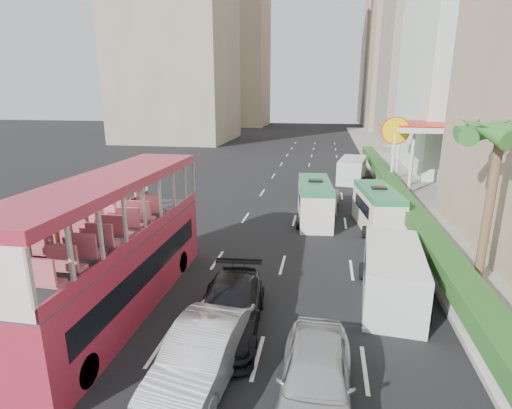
% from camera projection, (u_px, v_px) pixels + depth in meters
% --- Properties ---
extents(ground_plane, '(200.00, 200.00, 0.00)m').
position_uv_depth(ground_plane, '(278.00, 323.00, 14.10)').
color(ground_plane, black).
rests_on(ground_plane, ground).
extents(double_decker_bus, '(2.50, 11.00, 5.06)m').
position_uv_depth(double_decker_bus, '(115.00, 246.00, 14.42)').
color(double_decker_bus, '#A02135').
rests_on(double_decker_bus, ground).
extents(car_silver_lane_a, '(2.18, 5.13, 1.64)m').
position_uv_depth(car_silver_lane_a, '(203.00, 379.00, 11.35)').
color(car_silver_lane_a, '#B3B5BA').
rests_on(car_silver_lane_a, ground).
extents(car_silver_lane_b, '(1.96, 4.77, 1.62)m').
position_uv_depth(car_silver_lane_b, '(314.00, 404.00, 10.43)').
color(car_silver_lane_b, '#B3B5BA').
rests_on(car_silver_lane_b, ground).
extents(car_black, '(2.60, 5.50, 1.55)m').
position_uv_depth(car_black, '(230.00, 329.00, 13.76)').
color(car_black, black).
rests_on(car_black, ground).
extents(van_asset, '(2.71, 5.18, 1.39)m').
position_uv_depth(van_asset, '(321.00, 209.00, 28.04)').
color(van_asset, silver).
rests_on(van_asset, ground).
extents(minibus_near, '(2.43, 5.87, 2.53)m').
position_uv_depth(minibus_near, '(314.00, 201.00, 25.25)').
color(minibus_near, silver).
rests_on(minibus_near, ground).
extents(minibus_far, '(2.53, 5.70, 2.44)m').
position_uv_depth(minibus_far, '(377.00, 209.00, 23.76)').
color(minibus_far, silver).
rests_on(minibus_far, ground).
extents(panel_van_near, '(2.55, 5.38, 2.08)m').
position_uv_depth(panel_van_near, '(392.00, 275.00, 15.46)').
color(panel_van_near, silver).
rests_on(panel_van_near, ground).
extents(panel_van_far, '(2.96, 5.55, 2.11)m').
position_uv_depth(panel_van_far, '(352.00, 170.00, 36.81)').
color(panel_van_far, silver).
rests_on(panel_van_far, ground).
extents(sidewalk, '(6.00, 120.00, 0.18)m').
position_uv_depth(sidewalk, '(409.00, 182.00, 36.31)').
color(sidewalk, '#99968C').
rests_on(sidewalk, ground).
extents(kerb_wall, '(0.30, 44.00, 1.00)m').
position_uv_depth(kerb_wall, '(398.00, 207.00, 26.18)').
color(kerb_wall, silver).
rests_on(kerb_wall, sidewalk).
extents(hedge, '(1.10, 44.00, 0.70)m').
position_uv_depth(hedge, '(399.00, 194.00, 25.95)').
color(hedge, '#2D6626').
rests_on(hedge, kerb_wall).
extents(palm_tree, '(0.36, 0.36, 6.40)m').
position_uv_depth(palm_tree, '(488.00, 211.00, 15.70)').
color(palm_tree, brown).
rests_on(palm_tree, sidewalk).
extents(shell_station, '(6.50, 8.00, 5.50)m').
position_uv_depth(shell_station, '(429.00, 156.00, 33.54)').
color(shell_station, silver).
rests_on(shell_station, ground).
extents(tower_far_a, '(14.00, 14.00, 44.00)m').
position_uv_depth(tower_far_a, '(407.00, 23.00, 83.21)').
color(tower_far_a, tan).
rests_on(tower_far_a, ground).
extents(tower_far_b, '(14.00, 14.00, 40.00)m').
position_uv_depth(tower_far_b, '(391.00, 46.00, 104.63)').
color(tower_far_b, gray).
rests_on(tower_far_b, ground).
extents(tower_left_b, '(16.00, 16.00, 46.00)m').
position_uv_depth(tower_left_b, '(234.00, 29.00, 97.01)').
color(tower_left_b, tan).
rests_on(tower_left_b, ground).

